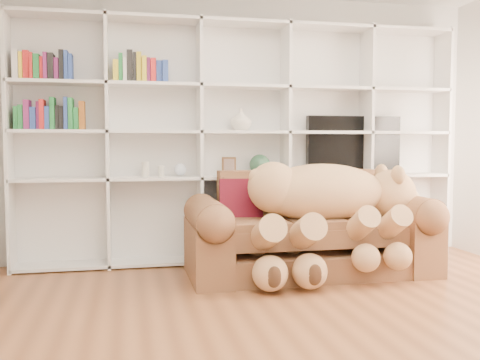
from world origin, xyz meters
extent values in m
plane|color=brown|center=(0.00, 0.00, 0.00)|extent=(5.00, 5.00, 0.00)
cube|color=silver|center=(0.00, 2.50, 1.35)|extent=(5.00, 0.02, 2.70)
cube|color=white|center=(0.00, 2.46, 1.20)|extent=(4.40, 0.03, 2.40)
cube|color=white|center=(-2.20, 2.30, 1.20)|extent=(0.03, 0.35, 2.40)
cube|color=white|center=(-1.32, 2.30, 1.20)|extent=(0.03, 0.35, 2.40)
cube|color=white|center=(-0.44, 2.30, 1.20)|extent=(0.03, 0.35, 2.40)
cube|color=white|center=(0.44, 2.30, 1.20)|extent=(0.03, 0.35, 2.40)
cube|color=white|center=(1.32, 2.30, 1.20)|extent=(0.03, 0.35, 2.40)
cube|color=white|center=(2.20, 2.30, 1.20)|extent=(0.03, 0.35, 2.40)
cube|color=white|center=(0.00, 2.30, 0.03)|extent=(4.40, 0.35, 0.03)
cube|color=white|center=(0.00, 2.30, 0.85)|extent=(4.40, 0.35, 0.03)
cube|color=white|center=(0.00, 2.30, 1.30)|extent=(4.40, 0.35, 0.03)
cube|color=white|center=(0.00, 2.30, 1.75)|extent=(4.40, 0.35, 0.03)
cube|color=white|center=(0.00, 2.30, 2.37)|extent=(4.40, 0.35, 0.03)
cube|color=brown|center=(0.48, 1.63, 0.11)|extent=(2.11, 0.85, 0.22)
cube|color=brown|center=(0.48, 1.61, 0.44)|extent=(1.57, 0.70, 0.30)
cube|color=brown|center=(0.48, 2.01, 0.65)|extent=(1.57, 0.20, 0.55)
cube|color=brown|center=(-0.46, 1.63, 0.28)|extent=(0.32, 0.95, 0.55)
cube|color=brown|center=(1.42, 1.63, 0.28)|extent=(0.32, 0.95, 0.55)
cylinder|color=brown|center=(-0.46, 1.63, 0.55)|extent=(0.32, 0.90, 0.32)
cylinder|color=brown|center=(1.42, 1.63, 0.55)|extent=(0.32, 0.90, 0.32)
ellipsoid|color=tan|center=(0.56, 1.58, 0.75)|extent=(1.19, 0.58, 0.51)
sphere|color=tan|center=(0.11, 1.58, 0.80)|extent=(0.45, 0.45, 0.45)
sphere|color=tan|center=(1.24, 1.58, 0.72)|extent=(0.45, 0.45, 0.45)
sphere|color=beige|center=(1.42, 1.58, 0.66)|extent=(0.23, 0.23, 0.23)
sphere|color=#3C2415|center=(1.51, 1.58, 0.65)|extent=(0.07, 0.07, 0.07)
ellipsoid|color=tan|center=(1.22, 1.42, 0.90)|extent=(0.11, 0.18, 0.18)
ellipsoid|color=tan|center=(1.22, 1.74, 0.90)|extent=(0.11, 0.18, 0.18)
sphere|color=tan|center=(-0.03, 1.58, 0.89)|extent=(0.15, 0.15, 0.15)
cylinder|color=tan|center=(0.77, 1.26, 0.47)|extent=(0.20, 0.55, 0.40)
cylinder|color=tan|center=(1.06, 1.26, 0.47)|extent=(0.20, 0.55, 0.40)
cylinder|color=tan|center=(-0.05, 1.26, 0.43)|extent=(0.23, 0.63, 0.46)
cylinder|color=tan|center=(0.28, 1.26, 0.43)|extent=(0.23, 0.63, 0.46)
sphere|color=tan|center=(0.77, 1.08, 0.25)|extent=(0.24, 0.24, 0.24)
sphere|color=tan|center=(1.06, 1.08, 0.25)|extent=(0.24, 0.24, 0.24)
sphere|color=tan|center=(-0.05, 1.08, 0.16)|extent=(0.29, 0.29, 0.29)
sphere|color=tan|center=(0.28, 1.08, 0.16)|extent=(0.29, 0.29, 0.29)
cube|color=#5A0F23|center=(-0.13, 1.83, 0.66)|extent=(0.41, 0.26, 0.41)
cube|color=red|center=(1.49, 1.50, 0.11)|extent=(0.30, 0.28, 0.22)
cube|color=black|center=(1.21, 2.35, 1.18)|extent=(1.03, 0.08, 0.59)
cube|color=black|center=(1.21, 2.35, 0.89)|extent=(0.34, 0.18, 0.04)
cube|color=brown|center=(-0.15, 2.30, 0.96)|extent=(0.14, 0.07, 0.18)
sphere|color=#2A5339|center=(0.17, 2.30, 0.97)|extent=(0.21, 0.21, 0.21)
cylinder|color=beige|center=(-0.97, 2.30, 0.94)|extent=(0.09, 0.09, 0.15)
cylinder|color=beige|center=(-0.82, 2.30, 0.92)|extent=(0.06, 0.06, 0.10)
sphere|color=white|center=(-0.63, 2.30, 0.93)|extent=(0.12, 0.12, 0.12)
imported|color=silver|center=(-0.02, 2.30, 1.42)|extent=(0.26, 0.26, 0.22)
camera|label=1|loc=(-1.15, -2.94, 1.19)|focal=40.00mm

